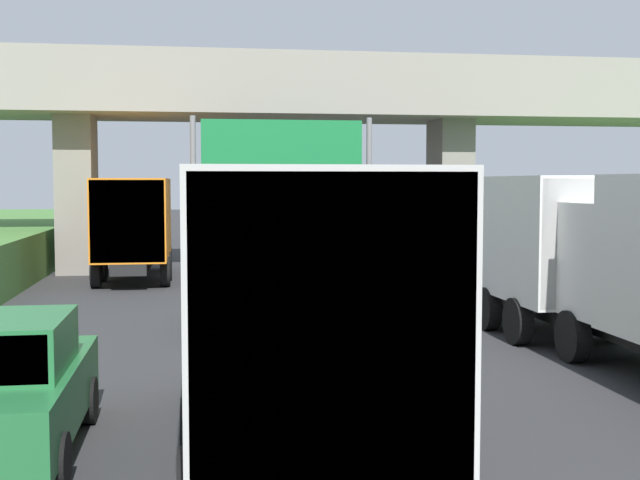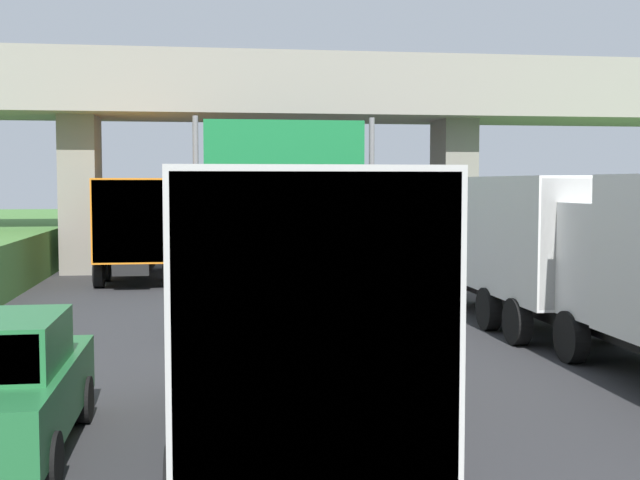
{
  "view_description": "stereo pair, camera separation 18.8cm",
  "coord_description": "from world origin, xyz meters",
  "px_view_note": "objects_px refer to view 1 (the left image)",
  "views": [
    {
      "loc": [
        -2.81,
        -2.98,
        3.3
      ],
      "look_at": [
        0.0,
        15.52,
        2.0
      ],
      "focal_mm": 46.29,
      "sensor_mm": 36.0,
      "label": 1
    },
    {
      "loc": [
        -2.63,
        -3.0,
        3.3
      ],
      "look_at": [
        0.0,
        15.52,
        2.0
      ],
      "focal_mm": 46.29,
      "sensor_mm": 36.0,
      "label": 2
    }
  ],
  "objects_px": {
    "truck_orange": "(135,223)",
    "car_green": "(2,388)",
    "truck_yellow": "(286,300)",
    "truck_red": "(525,242)",
    "overhead_highway_sign": "(282,161)",
    "car_silver": "(247,291)"
  },
  "relations": [
    {
      "from": "truck_yellow",
      "to": "car_silver",
      "type": "bearing_deg",
      "value": 89.3
    },
    {
      "from": "truck_yellow",
      "to": "car_silver",
      "type": "xyz_separation_m",
      "value": [
        0.11,
        8.97,
        -1.08
      ]
    },
    {
      "from": "truck_yellow",
      "to": "truck_red",
      "type": "distance_m",
      "value": 10.81
    },
    {
      "from": "truck_yellow",
      "to": "truck_orange",
      "type": "bearing_deg",
      "value": 99.03
    },
    {
      "from": "overhead_highway_sign",
      "to": "truck_red",
      "type": "bearing_deg",
      "value": -60.53
    },
    {
      "from": "truck_orange",
      "to": "car_silver",
      "type": "bearing_deg",
      "value": -72.85
    },
    {
      "from": "truck_yellow",
      "to": "car_green",
      "type": "bearing_deg",
      "value": 168.94
    },
    {
      "from": "overhead_highway_sign",
      "to": "truck_orange",
      "type": "relative_size",
      "value": 0.81
    },
    {
      "from": "overhead_highway_sign",
      "to": "truck_yellow",
      "type": "bearing_deg",
      "value": -95.93
    },
    {
      "from": "overhead_highway_sign",
      "to": "truck_yellow",
      "type": "height_order",
      "value": "overhead_highway_sign"
    },
    {
      "from": "overhead_highway_sign",
      "to": "truck_red",
      "type": "height_order",
      "value": "overhead_highway_sign"
    },
    {
      "from": "truck_orange",
      "to": "car_silver",
      "type": "height_order",
      "value": "truck_orange"
    },
    {
      "from": "overhead_highway_sign",
      "to": "car_green",
      "type": "bearing_deg",
      "value": -107.34
    },
    {
      "from": "overhead_highway_sign",
      "to": "truck_orange",
      "type": "height_order",
      "value": "overhead_highway_sign"
    },
    {
      "from": "car_green",
      "to": "car_silver",
      "type": "bearing_deg",
      "value": 67.45
    },
    {
      "from": "car_green",
      "to": "truck_orange",
      "type": "bearing_deg",
      "value": 89.12
    },
    {
      "from": "car_green",
      "to": "car_silver",
      "type": "xyz_separation_m",
      "value": [
        3.45,
        8.32,
        0.0
      ]
    },
    {
      "from": "truck_orange",
      "to": "car_green",
      "type": "xyz_separation_m",
      "value": [
        -0.29,
        -18.58,
        -1.08
      ]
    },
    {
      "from": "truck_orange",
      "to": "truck_red",
      "type": "bearing_deg",
      "value": -47.94
    },
    {
      "from": "truck_orange",
      "to": "truck_yellow",
      "type": "bearing_deg",
      "value": -80.97
    },
    {
      "from": "truck_red",
      "to": "car_green",
      "type": "height_order",
      "value": "truck_red"
    },
    {
      "from": "truck_yellow",
      "to": "car_green",
      "type": "xyz_separation_m",
      "value": [
        -3.34,
        0.65,
        -1.08
      ]
    }
  ]
}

